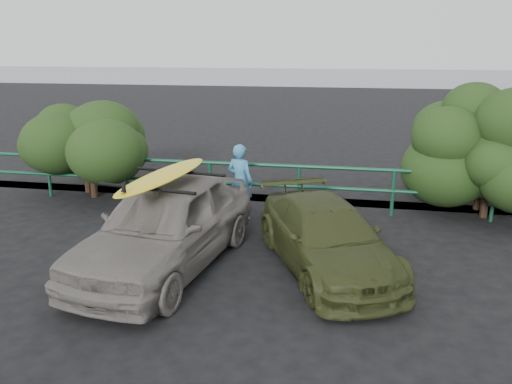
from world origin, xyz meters
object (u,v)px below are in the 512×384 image
(guardrail, at_px, (254,186))
(man, at_px, (240,182))
(surfboard, at_px, (164,176))
(olive_vehicle, at_px, (326,237))
(sedan, at_px, (166,224))

(guardrail, height_order, man, man)
(surfboard, bearing_deg, olive_vehicle, 17.69)
(surfboard, bearing_deg, sedan, 98.51)
(sedan, height_order, surfboard, surfboard)
(guardrail, distance_m, surfboard, 3.53)
(man, height_order, surfboard, man)
(guardrail, xyz_separation_m, sedan, (-0.81, -3.28, 0.20))
(sedan, xyz_separation_m, surfboard, (0.00, -0.00, 0.82))
(man, relative_size, surfboard, 0.60)
(guardrail, bearing_deg, sedan, -103.91)
(guardrail, distance_m, sedan, 3.38)
(olive_vehicle, bearing_deg, sedan, 164.51)
(man, bearing_deg, guardrail, -82.26)
(guardrail, xyz_separation_m, man, (-0.15, -0.72, 0.27))
(olive_vehicle, distance_m, man, 2.86)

